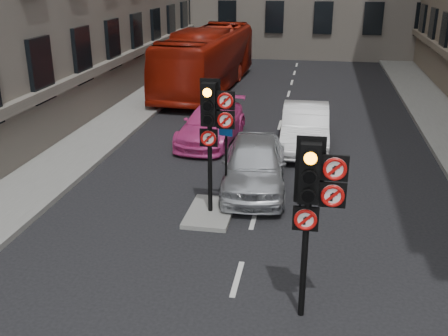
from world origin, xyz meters
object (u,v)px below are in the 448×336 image
(signal_far, at_px, (213,119))
(motorcyclist, at_px, (306,180))
(signal_near, at_px, (313,193))
(motorcycle, at_px, (242,173))
(bus_red, at_px, (207,59))
(car_pink, at_px, (212,124))
(info_sign, at_px, (226,152))
(car_white, at_px, (305,127))
(car_silver, at_px, (254,164))

(signal_far, bearing_deg, motorcyclist, 22.53)
(signal_near, xyz_separation_m, motorcycle, (-2.13, 6.06, -2.12))
(bus_red, bearing_deg, motorcyclist, -64.70)
(car_pink, bearing_deg, signal_near, -64.66)
(car_pink, bearing_deg, info_sign, -70.11)
(motorcycle, xyz_separation_m, motorcyclist, (1.96, -1.05, 0.32))
(signal_near, relative_size, bus_red, 0.31)
(signal_far, bearing_deg, signal_near, -56.98)
(car_pink, xyz_separation_m, motorcycle, (1.79, -4.29, -0.22))
(motorcyclist, bearing_deg, signal_far, 43.04)
(signal_near, distance_m, car_white, 10.39)
(bus_red, height_order, info_sign, bus_red)
(signal_near, height_order, car_pink, signal_near)
(signal_far, xyz_separation_m, car_silver, (0.86, 2.01, -1.92))
(signal_far, height_order, info_sign, signal_far)
(car_silver, xyz_separation_m, car_white, (1.36, 4.22, 0.00))
(car_pink, relative_size, motorcycle, 3.03)
(signal_near, xyz_separation_m, car_silver, (-1.74, 6.01, -1.80))
(signal_near, distance_m, car_silver, 6.51)
(signal_far, height_order, motorcycle, signal_far)
(car_silver, bearing_deg, signal_near, -78.60)
(car_white, bearing_deg, motorcyclist, -89.06)
(car_silver, bearing_deg, motorcycle, 168.08)
(signal_near, xyz_separation_m, car_pink, (-3.92, 10.35, -1.90))
(car_silver, height_order, motorcycle, car_silver)
(car_white, bearing_deg, signal_near, -89.20)
(signal_far, distance_m, info_sign, 1.38)
(car_silver, distance_m, motorcycle, 0.51)
(bus_red, xyz_separation_m, motorcyclist, (5.81, -14.46, -0.85))
(car_white, distance_m, motorcycle, 4.54)
(signal_near, distance_m, motorcyclist, 5.32)
(motorcycle, bearing_deg, info_sign, -107.34)
(signal_far, xyz_separation_m, car_pink, (-1.32, 6.35, -2.02))
(signal_far, height_order, car_silver, signal_far)
(motorcycle, bearing_deg, signal_near, -77.04)
(info_sign, bearing_deg, car_silver, 76.44)
(car_pink, relative_size, info_sign, 2.11)
(car_silver, xyz_separation_m, info_sign, (-0.65, -1.27, 0.78))
(bus_red, xyz_separation_m, motorcycle, (3.85, -13.41, -1.17))
(signal_far, distance_m, car_silver, 2.91)
(bus_red, height_order, motorcyclist, bus_red)
(car_silver, bearing_deg, motorcyclist, -37.28)
(signal_near, bearing_deg, car_white, 92.11)
(motorcycle, bearing_deg, car_pink, 106.18)
(car_white, height_order, bus_red, bus_red)
(signal_near, relative_size, car_pink, 0.76)
(signal_near, distance_m, motorcycle, 6.76)
(car_silver, bearing_deg, car_pink, 111.90)
(signal_far, relative_size, motorcycle, 2.31)
(signal_near, height_order, bus_red, signal_near)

